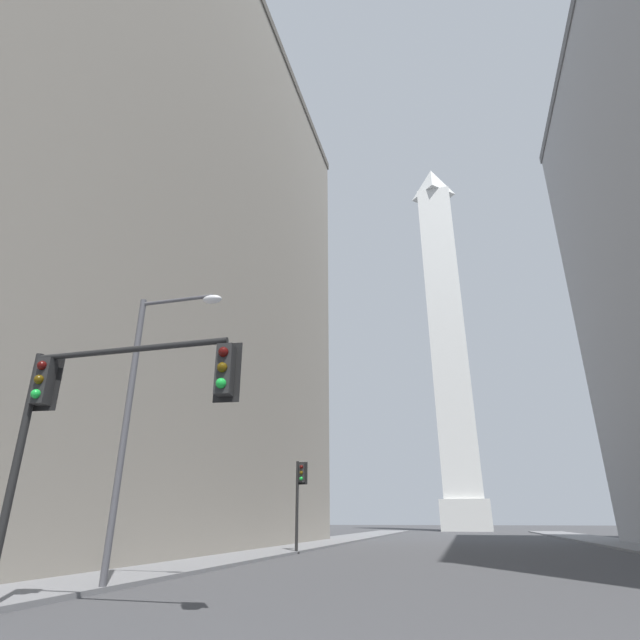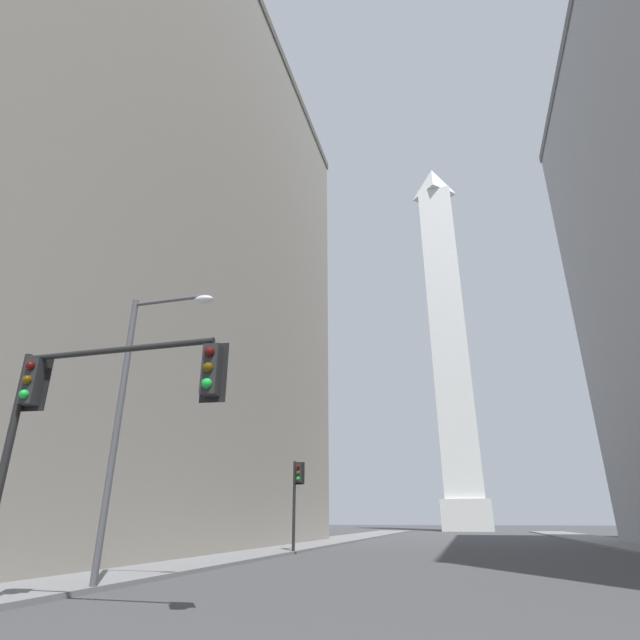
% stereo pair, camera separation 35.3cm
% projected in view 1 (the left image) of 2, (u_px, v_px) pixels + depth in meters
% --- Properties ---
extents(sidewalk_left, '(5.00, 112.65, 0.15)m').
position_uv_depth(sidewalk_left, '(291.00, 547.00, 34.96)').
color(sidewalk_left, slate).
rests_on(sidewalk_left, ground_plane).
extents(building_left, '(24.03, 44.26, 44.61)m').
position_uv_depth(building_left, '(114.00, 240.00, 39.29)').
color(building_left, gray).
rests_on(building_left, ground_plane).
extents(obelisk, '(8.42, 8.42, 76.16)m').
position_uv_depth(obelisk, '(447.00, 331.00, 99.48)').
color(obelisk, silver).
rests_on(obelisk, ground_plane).
extents(traffic_light_mid_left, '(0.77, 0.50, 5.19)m').
position_uv_depth(traffic_light_mid_left, '(300.00, 491.00, 30.07)').
color(traffic_light_mid_left, black).
rests_on(traffic_light_mid_left, ground_plane).
extents(traffic_light_near_left, '(5.43, 0.53, 5.58)m').
position_uv_depth(traffic_light_near_left, '(94.00, 403.00, 11.19)').
color(traffic_light_near_left, black).
rests_on(traffic_light_near_left, ground_plane).
extents(street_lamp, '(2.97, 0.36, 8.67)m').
position_uv_depth(street_lamp, '(142.00, 399.00, 15.32)').
color(street_lamp, '#4C4C51').
rests_on(street_lamp, ground_plane).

